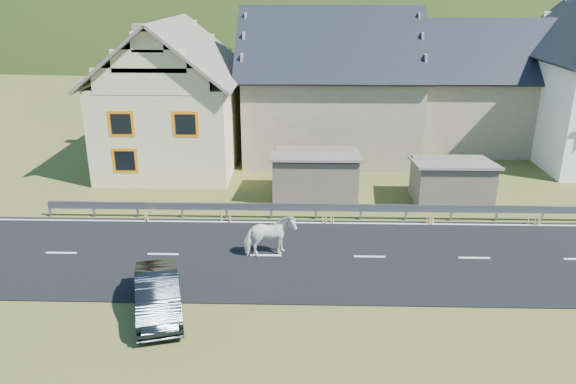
{
  "coord_description": "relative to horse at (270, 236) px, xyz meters",
  "views": [
    {
      "loc": [
        -2.62,
        -19.43,
        9.88
      ],
      "look_at": [
        -3.19,
        1.9,
        1.96
      ],
      "focal_mm": 35.0,
      "sensor_mm": 36.0,
      "label": 1
    }
  ],
  "objects": [
    {
      "name": "lane_markings",
      "position": [
        3.84,
        0.01,
        -0.81
      ],
      "size": [
        60.0,
        6.6,
        0.01
      ],
      "primitive_type": "cube",
      "color": "silver",
      "rests_on": "road"
    },
    {
      "name": "ground",
      "position": [
        3.84,
        0.01,
        -0.86
      ],
      "size": [
        160.0,
        160.0,
        0.0
      ],
      "primitive_type": "plane",
      "color": "#4A511C",
      "rests_on": "ground"
    },
    {
      "name": "shed_right",
      "position": [
        8.34,
        6.01,
        0.14
      ],
      "size": [
        3.8,
        2.9,
        2.2
      ],
      "primitive_type": "cube",
      "color": "#716455",
      "rests_on": "ground"
    },
    {
      "name": "mountain",
      "position": [
        8.84,
        180.01,
        -20.86
      ],
      "size": [
        440.0,
        280.0,
        260.0
      ],
      "primitive_type": "ellipsoid",
      "color": "#223915",
      "rests_on": "ground"
    },
    {
      "name": "horse",
      "position": [
        0.0,
        0.0,
        0.0
      ],
      "size": [
        1.41,
        2.11,
        1.63
      ],
      "primitive_type": "imported",
      "rotation": [
        0.0,
        0.0,
        1.87
      ],
      "color": "silver",
      "rests_on": "road"
    },
    {
      "name": "guardrail",
      "position": [
        3.84,
        3.69,
        -0.29
      ],
      "size": [
        28.1,
        0.09,
        0.75
      ],
      "color": "#93969B",
      "rests_on": "ground"
    },
    {
      "name": "road",
      "position": [
        3.84,
        0.01,
        -0.84
      ],
      "size": [
        60.0,
        7.0,
        0.04
      ],
      "primitive_type": "cube",
      "color": "black",
      "rests_on": "ground"
    },
    {
      "name": "house_stone_b",
      "position": [
        12.84,
        17.01,
        3.38
      ],
      "size": [
        9.8,
        8.8,
        8.1
      ],
      "color": "gray",
      "rests_on": "ground"
    },
    {
      "name": "shed_left",
      "position": [
        1.84,
        6.51,
        0.24
      ],
      "size": [
        4.3,
        3.3,
        2.4
      ],
      "primitive_type": "cube",
      "color": "#716455",
      "rests_on": "ground"
    },
    {
      "name": "car",
      "position": [
        -3.33,
        -3.99,
        -0.22
      ],
      "size": [
        2.35,
        4.12,
        1.28
      ],
      "primitive_type": "imported",
      "rotation": [
        0.0,
        0.0,
        0.27
      ],
      "color": "black",
      "rests_on": "ground"
    },
    {
      "name": "conifer_patch",
      "position": [
        -51.16,
        110.01,
        5.14
      ],
      "size": [
        76.0,
        50.0,
        28.0
      ],
      "primitive_type": "ellipsoid",
      "color": "black",
      "rests_on": "ground"
    },
    {
      "name": "house_cream",
      "position": [
        -6.17,
        12.0,
        3.5
      ],
      "size": [
        7.8,
        9.8,
        8.3
      ],
      "color": "beige",
      "rests_on": "ground"
    },
    {
      "name": "house_stone_a",
      "position": [
        2.84,
        15.01,
        3.78
      ],
      "size": [
        10.8,
        9.8,
        8.9
      ],
      "color": "gray",
      "rests_on": "ground"
    }
  ]
}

